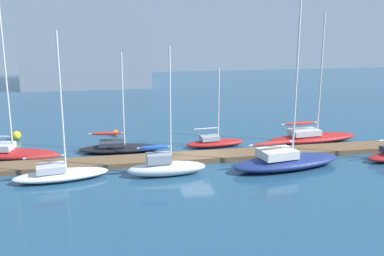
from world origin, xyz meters
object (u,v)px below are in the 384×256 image
object	(u,v)px
sailboat_5	(286,160)
mooring_buoy_yellow	(17,135)
sailboat_3	(166,166)
sailboat_0	(7,152)
harbor_building_distant	(87,41)
mooring_buoy_orange	(115,133)
sailboat_2	(119,147)
sailboat_6	(311,136)
sailboat_1	(60,173)
sailboat_4	(215,142)

from	to	relation	value
sailboat_5	mooring_buoy_yellow	distance (m)	23.72
sailboat_3	mooring_buoy_yellow	world-z (taller)	sailboat_3
sailboat_0	harbor_building_distant	xyz separation A→B (m)	(5.08, 40.31, 6.54)
mooring_buoy_orange	sailboat_2	bearing A→B (deg)	-88.12
sailboat_6	mooring_buoy_yellow	distance (m)	26.04
sailboat_1	mooring_buoy_orange	world-z (taller)	sailboat_1
sailboat_0	mooring_buoy_orange	world-z (taller)	sailboat_0
sailboat_1	harbor_building_distant	xyz separation A→B (m)	(0.70, 45.97, 6.56)
sailboat_4	sailboat_5	size ratio (longest dim) A/B	0.53
sailboat_5	harbor_building_distant	distance (m)	49.38
sailboat_5	sailboat_6	size ratio (longest dim) A/B	1.12
sailboat_2	sailboat_6	size ratio (longest dim) A/B	0.72
sailboat_4	harbor_building_distant	world-z (taller)	harbor_building_distant
sailboat_0	mooring_buoy_orange	xyz separation A→B (m)	(8.32, 5.43, -0.25)
mooring_buoy_yellow	mooring_buoy_orange	world-z (taller)	mooring_buoy_yellow
mooring_buoy_yellow	mooring_buoy_orange	size ratio (longest dim) A/B	1.35
sailboat_1	sailboat_4	bearing A→B (deg)	17.97
sailboat_4	sailboat_1	bearing A→B (deg)	-158.63
sailboat_1	mooring_buoy_yellow	xyz separation A→B (m)	(-4.71, 11.48, -0.13)
sailboat_0	sailboat_3	world-z (taller)	sailboat_0
sailboat_2	sailboat_3	size ratio (longest dim) A/B	0.91
sailboat_2	sailboat_0	bearing A→B (deg)	-175.94
sailboat_2	mooring_buoy_orange	size ratio (longest dim) A/B	13.84
harbor_building_distant	sailboat_4	bearing A→B (deg)	-74.19
sailboat_2	sailboat_4	bearing A→B (deg)	2.02
sailboat_2	sailboat_3	distance (m)	7.01
sailboat_6	sailboat_1	bearing A→B (deg)	-170.80
sailboat_2	sailboat_5	world-z (taller)	sailboat_5
mooring_buoy_yellow	harbor_building_distant	size ratio (longest dim) A/B	0.04
sailboat_0	mooring_buoy_yellow	distance (m)	5.83
sailboat_2	sailboat_5	distance (m)	13.30
sailboat_5	sailboat_1	bearing A→B (deg)	168.56
sailboat_5	sailboat_6	xyz separation A→B (m)	(4.97, 6.20, -0.08)
sailboat_0	harbor_building_distant	distance (m)	41.15
sailboat_1	sailboat_2	world-z (taller)	sailboat_1
sailboat_0	sailboat_1	world-z (taller)	sailboat_0
sailboat_3	sailboat_4	xyz separation A→B (m)	(5.01, 6.33, -0.24)
mooring_buoy_yellow	harbor_building_distant	world-z (taller)	harbor_building_distant
mooring_buoy_orange	mooring_buoy_yellow	bearing A→B (deg)	177.44
harbor_building_distant	sailboat_0	bearing A→B (deg)	-97.18
sailboat_2	mooring_buoy_orange	bearing A→B (deg)	94.21
sailboat_4	mooring_buoy_orange	xyz separation A→B (m)	(-8.11, 5.21, -0.13)
sailboat_3	sailboat_0	bearing A→B (deg)	150.73
sailboat_4	harbor_building_distant	size ratio (longest dim) A/B	0.34
sailboat_4	sailboat_3	bearing A→B (deg)	-133.02
sailboat_3	mooring_buoy_orange	size ratio (longest dim) A/B	15.16
mooring_buoy_yellow	sailboat_0	bearing A→B (deg)	-86.71
sailboat_0	harbor_building_distant	bearing A→B (deg)	93.17
sailboat_1	sailboat_0	bearing A→B (deg)	119.61
mooring_buoy_orange	harbor_building_distant	world-z (taller)	harbor_building_distant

